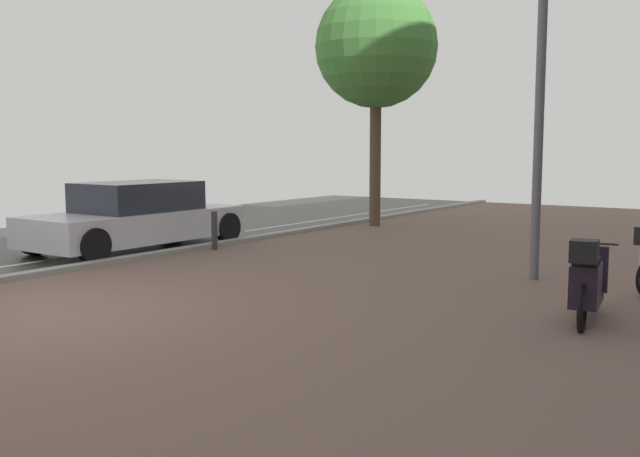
{
  "coord_description": "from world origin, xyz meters",
  "views": [
    {
      "loc": [
        7.48,
        -4.9,
        1.99
      ],
      "look_at": [
        2.87,
        1.78,
        1.07
      ],
      "focal_mm": 39.97,
      "sensor_mm": 36.0,
      "label": 1
    }
  ],
  "objects_px": {
    "scooter_mid": "(587,283)",
    "street_tree": "(376,47)",
    "parked_car_near": "(137,217)",
    "lamp_post": "(542,41)",
    "bollard_far": "(214,231)"
  },
  "relations": [
    {
      "from": "parked_car_near",
      "to": "bollard_far",
      "type": "relative_size",
      "value": 5.91
    },
    {
      "from": "lamp_post",
      "to": "scooter_mid",
      "type": "bearing_deg",
      "value": -60.03
    },
    {
      "from": "street_tree",
      "to": "bollard_far",
      "type": "xyz_separation_m",
      "value": [
        -0.38,
        -5.56,
        -4.1
      ]
    },
    {
      "from": "scooter_mid",
      "to": "lamp_post",
      "type": "xyz_separation_m",
      "value": [
        -1.36,
        2.36,
        3.07
      ]
    },
    {
      "from": "scooter_mid",
      "to": "parked_car_near",
      "type": "height_order",
      "value": "parked_car_near"
    },
    {
      "from": "bollard_far",
      "to": "street_tree",
      "type": "bearing_deg",
      "value": 86.04
    },
    {
      "from": "scooter_mid",
      "to": "lamp_post",
      "type": "relative_size",
      "value": 0.28
    },
    {
      "from": "street_tree",
      "to": "scooter_mid",
      "type": "bearing_deg",
      "value": -46.38
    },
    {
      "from": "parked_car_near",
      "to": "street_tree",
      "type": "bearing_deg",
      "value": 73.76
    },
    {
      "from": "scooter_mid",
      "to": "street_tree",
      "type": "height_order",
      "value": "street_tree"
    },
    {
      "from": "lamp_post",
      "to": "bollard_far",
      "type": "relative_size",
      "value": 8.49
    },
    {
      "from": "lamp_post",
      "to": "bollard_far",
      "type": "distance_m",
      "value": 6.93
    },
    {
      "from": "lamp_post",
      "to": "street_tree",
      "type": "height_order",
      "value": "lamp_post"
    },
    {
      "from": "street_tree",
      "to": "bollard_far",
      "type": "distance_m",
      "value": 6.92
    },
    {
      "from": "lamp_post",
      "to": "street_tree",
      "type": "distance_m",
      "value": 7.78
    }
  ]
}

